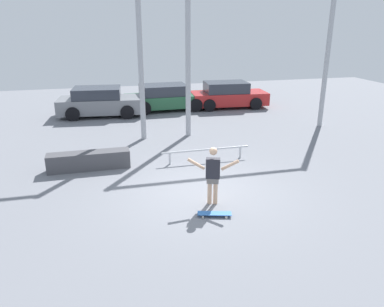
{
  "coord_description": "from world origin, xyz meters",
  "views": [
    {
      "loc": [
        -2.51,
        -8.73,
        4.28
      ],
      "look_at": [
        0.02,
        1.21,
        0.66
      ],
      "focal_mm": 35.0,
      "sensor_mm": 36.0,
      "label": 1
    }
  ],
  "objects_px": {
    "skateboarder": "(213,173)",
    "parked_car_red": "(228,95)",
    "grind_box": "(89,161)",
    "grind_rail": "(206,151)",
    "parked_car_grey": "(100,102)",
    "parked_car_green": "(166,98)",
    "skateboard": "(214,214)"
  },
  "relations": [
    {
      "from": "skateboarder",
      "to": "parked_car_grey",
      "type": "height_order",
      "value": "skateboarder"
    },
    {
      "from": "skateboard",
      "to": "parked_car_green",
      "type": "height_order",
      "value": "parked_car_green"
    },
    {
      "from": "grind_box",
      "to": "parked_car_grey",
      "type": "relative_size",
      "value": 0.6
    },
    {
      "from": "grind_rail",
      "to": "parked_car_green",
      "type": "xyz_separation_m",
      "value": [
        0.13,
        7.72,
        0.3
      ]
    },
    {
      "from": "grind_box",
      "to": "parked_car_red",
      "type": "xyz_separation_m",
      "value": [
        7.06,
        7.32,
        0.37
      ]
    },
    {
      "from": "parked_car_red",
      "to": "grind_rail",
      "type": "bearing_deg",
      "value": -110.17
    },
    {
      "from": "skateboard",
      "to": "parked_car_red",
      "type": "relative_size",
      "value": 0.2
    },
    {
      "from": "grind_rail",
      "to": "parked_car_grey",
      "type": "distance_m",
      "value": 7.9
    },
    {
      "from": "grind_box",
      "to": "grind_rail",
      "type": "relative_size",
      "value": 0.85
    },
    {
      "from": "grind_box",
      "to": "skateboard",
      "type": "bearing_deg",
      "value": -53.15
    },
    {
      "from": "parked_car_green",
      "to": "parked_car_grey",
      "type": "bearing_deg",
      "value": -172.57
    },
    {
      "from": "parked_car_grey",
      "to": "parked_car_green",
      "type": "height_order",
      "value": "parked_car_grey"
    },
    {
      "from": "skateboard",
      "to": "grind_box",
      "type": "xyz_separation_m",
      "value": [
        -2.83,
        3.78,
        0.21
      ]
    },
    {
      "from": "grind_rail",
      "to": "parked_car_red",
      "type": "xyz_separation_m",
      "value": [
        3.4,
        7.51,
        0.31
      ]
    },
    {
      "from": "skateboarder",
      "to": "grind_rail",
      "type": "distance_m",
      "value": 3.08
    },
    {
      "from": "skateboarder",
      "to": "grind_box",
      "type": "xyz_separation_m",
      "value": [
        -2.97,
        3.15,
        -0.55
      ]
    },
    {
      "from": "grind_box",
      "to": "parked_car_grey",
      "type": "height_order",
      "value": "parked_car_grey"
    },
    {
      "from": "parked_car_grey",
      "to": "grind_rail",
      "type": "bearing_deg",
      "value": -60.74
    },
    {
      "from": "skateboard",
      "to": "grind_rail",
      "type": "bearing_deg",
      "value": 92.76
    },
    {
      "from": "skateboarder",
      "to": "parked_car_red",
      "type": "relative_size",
      "value": 0.36
    },
    {
      "from": "skateboarder",
      "to": "grind_rail",
      "type": "xyz_separation_m",
      "value": [
        0.69,
        2.96,
        -0.49
      ]
    },
    {
      "from": "grind_box",
      "to": "parked_car_green",
      "type": "xyz_separation_m",
      "value": [
        3.79,
        7.53,
        0.36
      ]
    },
    {
      "from": "skateboarder",
      "to": "parked_car_grey",
      "type": "relative_size",
      "value": 0.36
    },
    {
      "from": "grind_box",
      "to": "parked_car_red",
      "type": "height_order",
      "value": "parked_car_red"
    },
    {
      "from": "parked_car_green",
      "to": "parked_car_red",
      "type": "height_order",
      "value": "parked_car_red"
    },
    {
      "from": "grind_box",
      "to": "grind_rail",
      "type": "distance_m",
      "value": 3.67
    },
    {
      "from": "grind_rail",
      "to": "parked_car_red",
      "type": "height_order",
      "value": "parked_car_red"
    },
    {
      "from": "skateboard",
      "to": "parked_car_grey",
      "type": "distance_m",
      "value": 11.09
    },
    {
      "from": "skateboard",
      "to": "parked_car_grey",
      "type": "xyz_separation_m",
      "value": [
        -2.31,
        10.83,
        0.59
      ]
    },
    {
      "from": "parked_car_grey",
      "to": "skateboarder",
      "type": "bearing_deg",
      "value": -70.72
    },
    {
      "from": "skateboard",
      "to": "grind_rail",
      "type": "xyz_separation_m",
      "value": [
        0.84,
        3.59,
        0.27
      ]
    },
    {
      "from": "skateboarder",
      "to": "skateboard",
      "type": "xyz_separation_m",
      "value": [
        -0.14,
        -0.63,
        -0.76
      ]
    }
  ]
}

